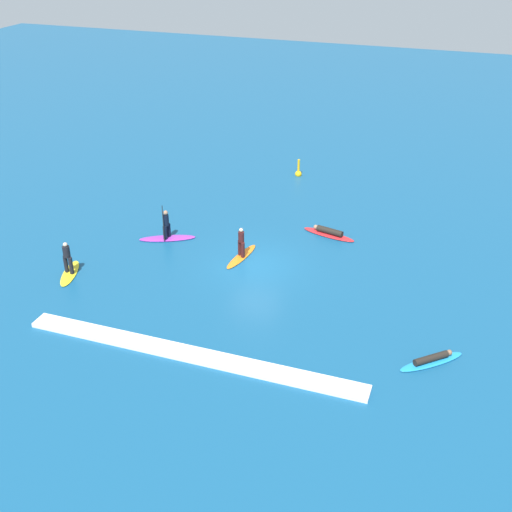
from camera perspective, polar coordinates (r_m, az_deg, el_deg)
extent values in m
plane|color=navy|center=(32.68, 0.00, -0.77)|extent=(120.00, 120.00, 0.00)
ellipsoid|color=#1E8CD1|center=(26.93, 15.33, -9.06)|extent=(2.58, 2.44, 0.09)
cylinder|color=black|center=(26.79, 15.30, -8.77)|extent=(1.33, 1.25, 0.29)
sphere|color=brown|center=(27.27, 16.82, -8.22)|extent=(0.33, 0.33, 0.24)
ellipsoid|color=purple|center=(35.52, -7.89, 1.58)|extent=(3.10, 2.01, 0.09)
cylinder|color=black|center=(35.48, -7.77, 2.31)|extent=(0.29, 0.29, 0.75)
cylinder|color=black|center=(35.20, -8.10, 2.06)|extent=(0.29, 0.29, 0.75)
cylinder|color=black|center=(35.04, -8.01, 3.19)|extent=(0.40, 0.40, 0.62)
sphere|color=#A37556|center=(34.86, -8.06, 3.83)|extent=(0.34, 0.34, 0.25)
cylinder|color=black|center=(34.85, -8.26, 2.89)|extent=(0.19, 0.34, 1.96)
cube|color=black|center=(35.26, -8.15, 1.53)|extent=(0.14, 0.21, 0.32)
ellipsoid|color=orange|center=(33.36, -1.31, -0.04)|extent=(0.96, 2.98, 0.08)
cylinder|color=#381414|center=(33.03, -1.19, 0.55)|extent=(0.24, 0.24, 0.84)
cylinder|color=#381414|center=(33.25, -1.44, 0.76)|extent=(0.24, 0.24, 0.84)
cylinder|color=#381414|center=(32.82, -1.33, 1.72)|extent=(0.35, 0.35, 0.55)
sphere|color=tan|center=(32.65, -1.34, 2.32)|extent=(0.23, 0.23, 0.21)
ellipsoid|color=yellow|center=(33.16, -16.23, -1.48)|extent=(1.49, 2.63, 0.09)
cylinder|color=black|center=(33.04, -16.55, -0.67)|extent=(0.26, 0.26, 0.89)
cylinder|color=black|center=(32.81, -16.14, -0.83)|extent=(0.26, 0.26, 0.89)
cylinder|color=black|center=(32.58, -16.52, 0.37)|extent=(0.45, 0.45, 0.57)
sphere|color=beige|center=(32.41, -16.62, 0.98)|extent=(0.27, 0.27, 0.21)
ellipsoid|color=red|center=(35.81, 6.50, 1.92)|extent=(3.18, 1.43, 0.10)
cylinder|color=black|center=(35.70, 6.59, 2.22)|extent=(1.56, 0.70, 0.35)
sphere|color=#A37556|center=(36.04, 5.34, 2.59)|extent=(0.30, 0.30, 0.25)
sphere|color=yellow|center=(43.85, 3.79, 7.29)|extent=(0.45, 0.45, 0.45)
cylinder|color=yellow|center=(43.68, 3.81, 7.85)|extent=(0.16, 0.16, 1.15)
cube|color=white|center=(26.45, -5.87, -8.68)|extent=(14.69, 0.90, 0.18)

